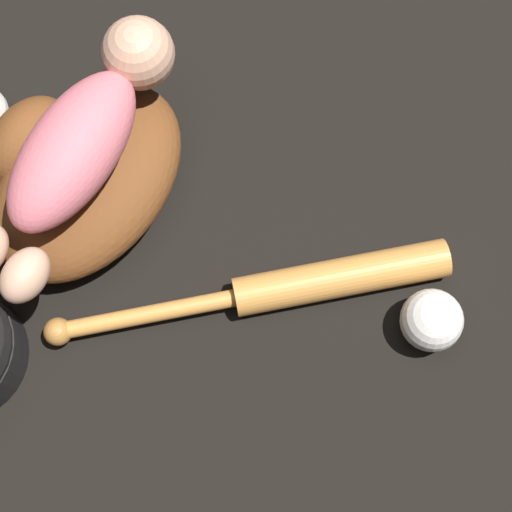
% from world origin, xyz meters
% --- Properties ---
extents(ground_plane, '(6.00, 6.00, 0.00)m').
position_xyz_m(ground_plane, '(0.00, 0.00, 0.00)').
color(ground_plane, black).
extents(baseball_glove, '(0.31, 0.25, 0.11)m').
position_xyz_m(baseball_glove, '(-0.05, 0.04, 0.05)').
color(baseball_glove, brown).
rests_on(baseball_glove, ground).
extents(baby_figure, '(0.38, 0.12, 0.09)m').
position_xyz_m(baby_figure, '(-0.03, 0.02, 0.15)').
color(baby_figure, '#D16670').
rests_on(baby_figure, baseball_glove).
extents(baseball_bat, '(0.38, 0.40, 0.05)m').
position_xyz_m(baseball_bat, '(-0.02, -0.28, 0.03)').
color(baseball_bat, '#C6843D').
rests_on(baseball_bat, ground).
extents(baseball, '(0.08, 0.08, 0.08)m').
position_xyz_m(baseball, '(0.02, -0.44, 0.04)').
color(baseball, white).
rests_on(baseball, ground).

